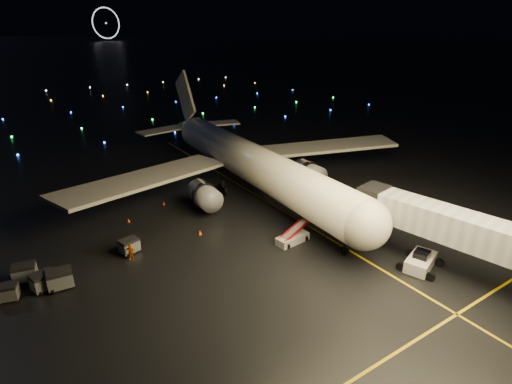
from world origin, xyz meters
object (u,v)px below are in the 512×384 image
(airliner, at_px, (240,137))
(baggage_cart_3, at_px, (25,273))
(baggage_cart_0, at_px, (129,246))
(belt_loader, at_px, (293,231))
(baggage_cart_4, at_px, (7,293))
(crew_c, at_px, (130,252))
(baggage_cart_1, at_px, (60,279))
(pushback_tug, at_px, (421,260))
(baggage_cart_2, at_px, (44,281))

(airliner, bearing_deg, baggage_cart_3, -159.12)
(baggage_cart_0, bearing_deg, belt_loader, -42.10)
(baggage_cart_4, bearing_deg, crew_c, 17.81)
(baggage_cart_0, bearing_deg, baggage_cart_1, -175.50)
(baggage_cart_1, bearing_deg, baggage_cart_0, 25.34)
(belt_loader, bearing_deg, pushback_tug, -62.29)
(baggage_cart_2, bearing_deg, baggage_cart_3, 100.27)
(pushback_tug, xyz_separation_m, baggage_cart_4, (-35.12, 16.99, -0.19))
(airliner, bearing_deg, crew_c, -147.44)
(airliner, xyz_separation_m, crew_c, (-20.61, -11.80, -6.66))
(pushback_tug, distance_m, baggage_cart_1, 34.90)
(baggage_cart_4, bearing_deg, baggage_cart_1, 6.43)
(belt_loader, bearing_deg, airliner, 70.90)
(pushback_tug, xyz_separation_m, baggage_cart_0, (-23.58, 19.06, -0.15))
(airliner, xyz_separation_m, baggage_cart_0, (-20.27, -10.26, -6.79))
(baggage_cart_0, relative_size, baggage_cart_2, 0.93)
(crew_c, relative_size, baggage_cart_0, 0.99)
(airliner, relative_size, baggage_cart_4, 29.35)
(airliner, relative_size, pushback_tug, 13.21)
(baggage_cart_0, xyz_separation_m, baggage_cart_1, (-7.26, -2.73, 0.12))
(baggage_cart_3, bearing_deg, baggage_cart_0, 9.63)
(baggage_cart_3, xyz_separation_m, baggage_cart_4, (-1.64, -2.46, -0.09))
(baggage_cart_4, bearing_deg, baggage_cart_2, 13.65)
(baggage_cart_2, bearing_deg, baggage_cart_4, 161.24)
(belt_loader, distance_m, baggage_cart_2, 25.31)
(pushback_tug, xyz_separation_m, baggage_cart_1, (-30.84, 16.33, -0.03))
(crew_c, relative_size, baggage_cart_3, 0.94)
(airliner, bearing_deg, belt_loader, -100.29)
(baggage_cart_1, bearing_deg, baggage_cart_4, 176.08)
(baggage_cart_1, bearing_deg, crew_c, 14.46)
(baggage_cart_3, bearing_deg, pushback_tug, -18.29)
(crew_c, distance_m, baggage_cart_0, 1.59)
(baggage_cart_1, bearing_deg, baggage_cart_3, 135.03)
(baggage_cart_4, bearing_deg, pushback_tug, -10.71)
(baggage_cart_1, distance_m, baggage_cart_2, 1.44)
(pushback_tug, distance_m, baggage_cart_4, 39.02)
(baggage_cart_0, distance_m, baggage_cart_2, 8.84)
(airliner, xyz_separation_m, baggage_cart_4, (-31.82, -12.34, -6.83))
(baggage_cart_1, xyz_separation_m, baggage_cart_4, (-4.29, 0.65, -0.16))
(airliner, distance_m, baggage_cart_3, 32.46)
(crew_c, distance_m, baggage_cart_3, 9.76)
(baggage_cart_3, bearing_deg, baggage_cart_4, -111.86)
(baggage_cart_3, bearing_deg, baggage_cart_1, -37.84)
(airliner, relative_size, crew_c, 28.14)
(baggage_cart_2, bearing_deg, belt_loader, -30.32)
(baggage_cart_1, relative_size, baggage_cart_2, 1.07)
(belt_loader, height_order, baggage_cart_3, belt_loader)
(belt_loader, height_order, baggage_cart_1, belt_loader)
(pushback_tug, relative_size, baggage_cart_2, 1.97)
(crew_c, relative_size, baggage_cart_2, 0.93)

